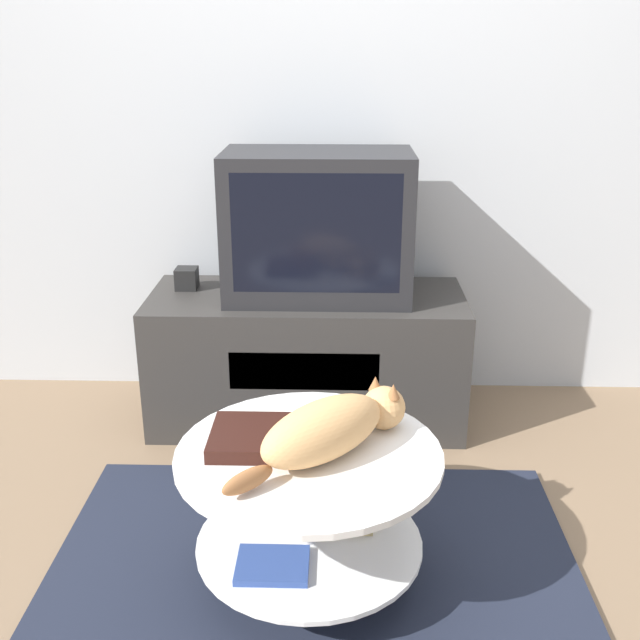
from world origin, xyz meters
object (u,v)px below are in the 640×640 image
(tv, at_px, (318,226))
(cat, at_px, (331,427))
(speaker, at_px, (187,278))
(dvd_box, at_px, (251,437))

(tv, relative_size, cat, 1.49)
(tv, relative_size, speaker, 8.27)
(tv, relative_size, dvd_box, 3.14)
(cat, bearing_deg, speaker, 73.91)
(dvd_box, distance_m, cat, 0.22)
(speaker, relative_size, dvd_box, 0.38)
(cat, bearing_deg, dvd_box, 125.79)
(tv, xyz_separation_m, cat, (0.06, -1.00, -0.28))
(cat, bearing_deg, tv, 49.31)
(speaker, distance_m, dvd_box, 1.09)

